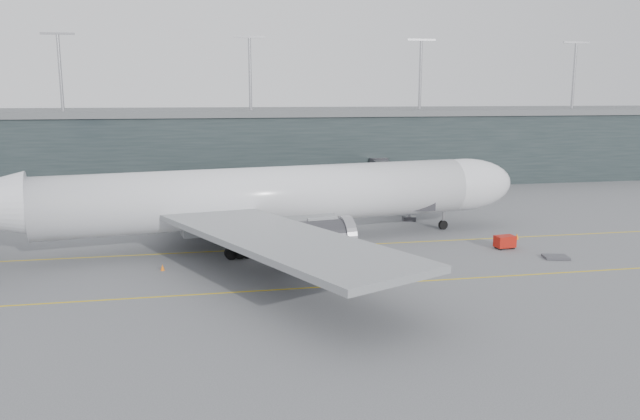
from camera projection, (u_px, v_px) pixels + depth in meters
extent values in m
plane|color=#545559|center=(246.00, 242.00, 78.48)|extent=(320.00, 320.00, 0.00)
cube|color=gold|center=(248.00, 250.00, 74.62)|extent=(160.00, 0.25, 0.02)
cube|color=gold|center=(262.00, 291.00, 59.19)|extent=(160.00, 0.25, 0.02)
cube|color=gold|center=(268.00, 212.00, 98.72)|extent=(0.25, 60.00, 0.02)
cube|color=#1E282A|center=(224.00, 148.00, 133.14)|extent=(240.00, 35.00, 14.00)
cube|color=#575A5C|center=(223.00, 112.00, 131.74)|extent=(240.00, 36.00, 1.20)
cylinder|color=#9E9EA3|center=(60.00, 74.00, 115.08)|extent=(0.60, 0.60, 14.00)
cylinder|color=#9E9EA3|center=(250.00, 75.00, 121.68)|extent=(0.60, 0.60, 14.00)
cylinder|color=#9E9EA3|center=(420.00, 76.00, 128.27)|extent=(0.60, 0.60, 14.00)
cylinder|color=#9E9EA3|center=(574.00, 77.00, 134.87)|extent=(0.60, 0.60, 14.00)
cylinder|color=silver|center=(265.00, 196.00, 76.15)|extent=(53.34, 15.55, 7.13)
ellipsoid|color=silver|center=(463.00, 185.00, 85.76)|extent=(15.92, 9.45, 7.13)
cube|color=gray|center=(256.00, 219.00, 76.27)|extent=(19.08, 8.64, 2.30)
cube|color=black|center=(490.00, 175.00, 87.04)|extent=(3.05, 3.81, 0.92)
cube|color=gray|center=(280.00, 239.00, 58.76)|extent=(23.59, 34.57, 0.63)
cylinder|color=#333338|center=(313.00, 238.00, 67.44)|extent=(8.59, 5.27, 4.02)
cube|color=gray|center=(210.00, 187.00, 91.61)|extent=(14.18, 34.32, 0.63)
cylinder|color=#333338|center=(260.00, 205.00, 87.57)|extent=(8.59, 5.27, 4.02)
cylinder|color=black|center=(443.00, 225.00, 85.79)|extent=(1.32, 0.66, 1.26)
cylinder|color=#9E9EA3|center=(443.00, 219.00, 85.63)|extent=(0.34, 0.34, 2.99)
cylinder|color=black|center=(239.00, 252.00, 70.48)|extent=(1.57, 0.81, 1.49)
cylinder|color=black|center=(220.00, 232.00, 80.65)|extent=(1.57, 0.81, 1.49)
cube|color=#2C2C31|center=(422.00, 199.00, 82.62)|extent=(3.42, 3.74, 2.60)
cube|color=#2C2C31|center=(411.00, 190.00, 90.19)|extent=(4.02, 12.29, 2.32)
cube|color=#2C2C31|center=(396.00, 179.00, 102.05)|extent=(4.25, 12.33, 2.42)
cube|color=#2C2C31|center=(385.00, 170.00, 113.92)|extent=(4.48, 12.36, 2.51)
cylinder|color=#9E9EA3|center=(409.00, 209.00, 91.36)|extent=(0.46, 0.46, 3.53)
cube|color=#333338|center=(409.00, 219.00, 91.63)|extent=(2.04, 1.64, 0.65)
cylinder|color=#2C2C31|center=(350.00, 166.00, 121.11)|extent=(3.72, 3.72, 2.79)
cylinder|color=#2C2C31|center=(350.00, 181.00, 121.66)|extent=(1.67, 1.67, 3.35)
cube|color=#A5140B|center=(505.00, 241.00, 75.09)|extent=(2.49, 1.75, 1.38)
cylinder|color=black|center=(501.00, 248.00, 74.46)|extent=(0.44, 0.21, 0.42)
cylinder|color=black|center=(513.00, 247.00, 74.98)|extent=(0.44, 0.21, 0.42)
cylinder|color=black|center=(496.00, 246.00, 75.46)|extent=(0.44, 0.21, 0.42)
cylinder|color=black|center=(508.00, 245.00, 75.97)|extent=(0.44, 0.21, 0.42)
cube|color=#3D3D42|center=(556.00, 257.00, 70.75)|extent=(3.06, 2.66, 0.26)
cube|color=#333338|center=(194.00, 225.00, 87.98)|extent=(1.89, 1.55, 0.18)
cube|color=#9DA1A8|center=(194.00, 219.00, 87.83)|extent=(1.53, 1.44, 1.36)
cube|color=#263C97|center=(194.00, 215.00, 87.70)|extent=(1.57, 1.49, 0.07)
cube|color=#333338|center=(229.00, 222.00, 89.84)|extent=(2.21, 2.01, 0.18)
cube|color=#B1B6BD|center=(228.00, 217.00, 89.69)|extent=(1.84, 1.79, 1.35)
cube|color=#263C97|center=(228.00, 212.00, 89.56)|extent=(1.90, 1.85, 0.07)
cube|color=#333338|center=(244.00, 225.00, 88.16)|extent=(2.53, 2.27, 0.21)
cube|color=#9FA2AA|center=(243.00, 218.00, 87.99)|extent=(2.10, 2.04, 1.58)
cube|color=#263C97|center=(243.00, 212.00, 87.84)|extent=(2.17, 2.10, 0.08)
cone|color=orange|center=(517.00, 236.00, 79.98)|extent=(0.50, 0.50, 0.80)
cone|color=orange|center=(367.00, 276.00, 62.62)|extent=(0.45, 0.45, 0.72)
cone|color=orange|center=(300.00, 222.00, 89.24)|extent=(0.41, 0.41, 0.65)
cone|color=orange|center=(162.00, 267.00, 65.89)|extent=(0.43, 0.43, 0.68)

